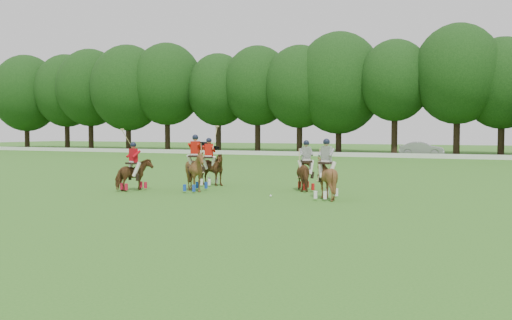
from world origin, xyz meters
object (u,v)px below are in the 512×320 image
at_px(car_mid, 422,149).
at_px(polo_red_a, 134,174).
at_px(polo_ball, 271,196).
at_px(polo_stripe_a, 306,173).
at_px(polo_red_b, 209,169).
at_px(polo_stripe_b, 326,178).
at_px(car_left, 205,147).
at_px(polo_red_c, 195,171).

bearing_deg(car_mid, polo_red_a, 164.26).
bearing_deg(polo_ball, car_mid, 89.66).
height_order(polo_red_a, polo_stripe_a, polo_red_a).
distance_m(car_mid, polo_red_b, 36.45).
height_order(car_mid, polo_stripe_b, polo_stripe_b).
distance_m(car_left, polo_red_b, 41.58).
xyz_separation_m(car_mid, polo_red_b, (-4.69, -36.15, 0.08)).
bearing_deg(polo_stripe_b, car_mid, 92.91).
distance_m(polo_red_b, polo_red_c, 2.67).
relative_size(car_left, polo_stripe_a, 1.80).
bearing_deg(polo_red_a, car_left, 115.28).
distance_m(polo_red_b, polo_stripe_a, 4.96).
xyz_separation_m(car_mid, polo_stripe_a, (0.26, -36.37, 0.05)).
height_order(car_mid, polo_ball, car_mid).
distance_m(polo_red_c, polo_stripe_a, 4.81).
xyz_separation_m(car_left, polo_red_a, (18.66, -39.50, 0.08)).
xyz_separation_m(polo_red_a, polo_red_b, (1.89, 3.36, 0.06)).
height_order(car_left, polo_red_b, polo_red_b).
bearing_deg(polo_stripe_a, polo_ball, -99.95).
height_order(polo_stripe_b, polo_ball, polo_stripe_b).
bearing_deg(polo_stripe_b, car_left, 124.93).
xyz_separation_m(car_left, polo_stripe_b, (27.22, -38.98, 0.16)).
xyz_separation_m(polo_red_a, polo_red_c, (2.64, 0.80, 0.15)).
xyz_separation_m(car_left, polo_red_b, (20.54, -36.15, 0.13)).
bearing_deg(polo_stripe_a, polo_stripe_b, -56.56).
bearing_deg(polo_red_b, polo_stripe_b, -22.98).
bearing_deg(polo_ball, car_left, 122.54).
distance_m(car_mid, polo_red_a, 40.05).
bearing_deg(polo_red_a, car_mid, 80.55).
height_order(polo_red_b, polo_red_c, polo_red_b).
distance_m(car_mid, polo_stripe_a, 36.37).
bearing_deg(polo_red_a, polo_red_b, 60.67).
xyz_separation_m(polo_red_b, polo_stripe_a, (4.95, -0.23, -0.02)).
xyz_separation_m(car_mid, polo_red_c, (-3.94, -38.70, 0.17)).
relative_size(polo_stripe_b, polo_ball, 25.69).
relative_size(car_mid, polo_ball, 49.28).
bearing_deg(car_mid, polo_red_c, 167.90).
xyz_separation_m(polo_stripe_b, polo_ball, (-2.21, -0.21, -0.79)).
xyz_separation_m(car_left, car_mid, (25.24, 0.00, 0.06)).
bearing_deg(polo_red_c, car_mid, 84.19).
height_order(polo_stripe_a, polo_ball, polo_stripe_a).
relative_size(polo_red_b, polo_ball, 31.24).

